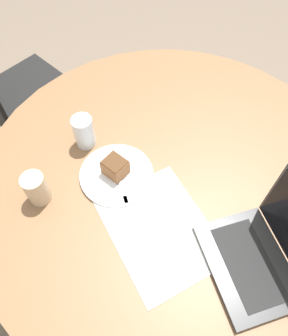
{
  "coord_description": "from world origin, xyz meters",
  "views": [
    {
      "loc": [
        0.52,
        -0.27,
        1.63
      ],
      "look_at": [
        -0.02,
        -0.09,
        0.74
      ],
      "focal_mm": 35.0,
      "sensor_mm": 36.0,
      "label": 1
    }
  ],
  "objects": [
    {
      "name": "chair",
      "position": [
        -0.78,
        -0.5,
        0.47
      ],
      "size": [
        0.57,
        0.57,
        0.9
      ],
      "rotation": [
        0.0,
        0.0,
        6.79
      ],
      "color": "black",
      "rests_on": "ground_plane"
    },
    {
      "name": "fork",
      "position": [
        0.0,
        -0.17,
        0.72
      ],
      "size": [
        0.17,
        0.03,
        0.0
      ],
      "rotation": [
        0.0,
        0.0,
        6.25
      ],
      "color": "silver",
      "rests_on": "plate"
    },
    {
      "name": "laptop",
      "position": [
        0.36,
        0.13,
        0.75
      ],
      "size": [
        0.3,
        0.23,
        0.26
      ],
      "rotation": [
        0.0,
        0.0,
        3.12
      ],
      "color": "#2D2D2D",
      "rests_on": "dining_table"
    },
    {
      "name": "ground_plane",
      "position": [
        0.0,
        0.0,
        0.0
      ],
      "size": [
        12.0,
        12.0,
        0.0
      ],
      "primitive_type": "plane",
      "color": "#6B5B4C"
    },
    {
      "name": "coffee_glass",
      "position": [
        -0.05,
        -0.43,
        0.76
      ],
      "size": [
        0.07,
        0.07,
        0.11
      ],
      "color": "#C6AD89",
      "rests_on": "dining_table"
    },
    {
      "name": "water_glass",
      "position": [
        -0.22,
        -0.24,
        0.76
      ],
      "size": [
        0.07,
        0.07,
        0.12
      ],
      "color": "silver",
      "rests_on": "dining_table"
    },
    {
      "name": "dining_table",
      "position": [
        0.0,
        0.0,
        0.61
      ],
      "size": [
        1.3,
        1.3,
        0.7
      ],
      "color": "brown",
      "rests_on": "ground_plane"
    },
    {
      "name": "cake_slice",
      "position": [
        -0.06,
        -0.18,
        0.74
      ],
      "size": [
        0.1,
        0.09,
        0.06
      ],
      "rotation": [
        0.0,
        0.0,
        0.56
      ],
      "color": "brown",
      "rests_on": "plate"
    },
    {
      "name": "plate",
      "position": [
        -0.05,
        -0.18,
        0.71
      ],
      "size": [
        0.24,
        0.24,
        0.01
      ],
      "color": "silver",
      "rests_on": "dining_table"
    },
    {
      "name": "paper_document",
      "position": [
        0.18,
        -0.1,
        0.7
      ],
      "size": [
        0.41,
        0.34,
        0.0
      ],
      "rotation": [
        0.0,
        0.0,
        0.17
      ],
      "color": "white",
      "rests_on": "dining_table"
    }
  ]
}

